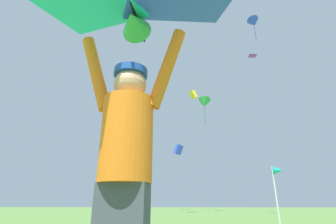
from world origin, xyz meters
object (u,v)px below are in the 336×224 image
distant_kite_blue_high_left (178,150)px  distant_kite_green_low_right (204,103)px  distant_kite_yellow_far_center (193,95)px  marker_flag (277,174)px  held_stunt_kite (132,0)px  distant_kite_purple_low_left (252,55)px  distant_kite_purple_high_right (140,171)px  kite_flyer_person (125,164)px  distant_kite_blue_overhead_distant (254,23)px

distant_kite_blue_high_left → distant_kite_green_low_right: distant_kite_green_low_right is taller
distant_kite_green_low_right → distant_kite_yellow_far_center: bearing=98.0°
distant_kite_green_low_right → marker_flag: size_ratio=1.90×
held_stunt_kite → distant_kite_purple_low_left: 30.31m
distant_kite_blue_high_left → marker_flag: distant_kite_blue_high_left is taller
distant_kite_purple_high_right → marker_flag: size_ratio=0.48×
kite_flyer_person → distant_kite_blue_high_left: size_ratio=1.22×
held_stunt_kite → distant_kite_yellow_far_center: (0.45, 33.35, 14.19)m
marker_flag → held_stunt_kite: bearing=-114.5°
distant_kite_blue_high_left → distant_kite_green_low_right: size_ratio=0.49×
distant_kite_blue_high_left → distant_kite_yellow_far_center: (2.30, 1.41, 8.71)m
distant_kite_purple_high_right → distant_kite_green_low_right: 15.36m
distant_kite_green_low_right → marker_flag: (1.03, -18.81, -9.89)m
kite_flyer_person → distant_kite_blue_high_left: distant_kite_blue_high_left is taller
distant_kite_blue_high_left → distant_kite_yellow_far_center: bearing=31.6°
distant_kite_purple_low_left → distant_kite_purple_high_right: distant_kite_purple_low_left is taller
kite_flyer_person → distant_kite_yellow_far_center: 36.67m
kite_flyer_person → distant_kite_green_low_right: 26.80m
distant_kite_yellow_far_center → distant_kite_blue_overhead_distant: size_ratio=0.71×
distant_kite_yellow_far_center → distant_kite_green_low_right: bearing=-82.0°
distant_kite_yellow_far_center → marker_flag: bearing=-85.3°
held_stunt_kite → distant_kite_green_low_right: 26.41m
distant_kite_purple_high_right → distant_kite_blue_overhead_distant: distant_kite_blue_overhead_distant is taller
distant_kite_blue_overhead_distant → distant_kite_yellow_far_center: bearing=105.2°
distant_kite_purple_low_left → kite_flyer_person: bearing=-107.2°
distant_kite_purple_high_right → marker_flag: bearing=-70.3°
distant_kite_green_low_right → marker_flag: 21.28m
kite_flyer_person → distant_kite_purple_low_left: (7.71, 24.95, 16.50)m
kite_flyer_person → marker_flag: kite_flyer_person is taller
distant_kite_purple_low_left → distant_kite_purple_high_right: (-15.50, 10.14, -12.14)m
held_stunt_kite → marker_flag: held_stunt_kite is taller
held_stunt_kite → distant_kite_blue_overhead_distant: (5.42, 15.08, 11.97)m
distant_kite_yellow_far_center → marker_flag: size_ratio=0.86×
distant_kite_purple_low_left → distant_kite_green_low_right: (-6.04, -0.32, -6.08)m
distant_kite_blue_high_left → marker_flag: bearing=-80.1°
held_stunt_kite → distant_kite_blue_high_left: bearing=93.3°
distant_kite_purple_high_right → held_stunt_kite: bearing=-77.5°
distant_kite_purple_high_right → distant_kite_green_low_right: distant_kite_green_low_right is taller
held_stunt_kite → marker_flag: size_ratio=1.17×
held_stunt_kite → distant_kite_green_low_right: (1.66, 24.71, 9.18)m
kite_flyer_person → distant_kite_purple_low_left: distant_kite_purple_low_left is taller
distant_kite_blue_overhead_distant → held_stunt_kite: bearing=-109.8°
distant_kite_green_low_right → marker_flag: distant_kite_green_low_right is taller
distant_kite_blue_high_left → distant_kite_green_low_right: bearing=-64.1°
distant_kite_yellow_far_center → held_stunt_kite: bearing=-90.8°
distant_kite_purple_low_left → distant_kite_green_low_right: 8.58m
distant_kite_blue_high_left → distant_kite_purple_high_right: (-5.95, 3.24, -2.36)m
held_stunt_kite → distant_kite_purple_high_right: bearing=102.5°
kite_flyer_person → held_stunt_kite: 1.26m
distant_kite_purple_high_right → marker_flag: 31.34m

